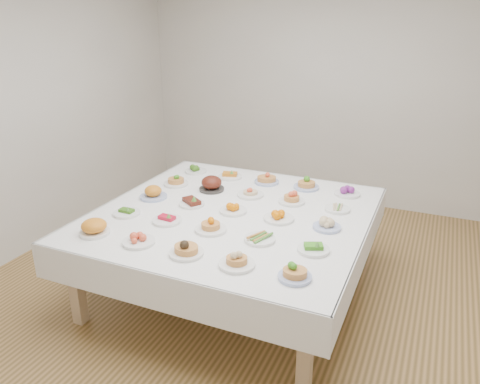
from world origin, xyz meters
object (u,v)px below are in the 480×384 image
at_px(display_table, 233,219).
at_px(dish_12, 233,208).
at_px(dish_0, 94,226).
at_px(dish_24, 347,191).

distance_m(display_table, dish_12, 0.11).
height_order(display_table, dish_0, dish_0).
distance_m(dish_0, dish_24, 2.24).
distance_m(dish_0, dish_12, 1.12).
bearing_deg(dish_24, dish_0, -135.12).
bearing_deg(display_table, dish_0, -134.69).
relative_size(display_table, dish_0, 9.89).
height_order(display_table, dish_24, dish_24).
relative_size(dish_0, dish_12, 0.99).
distance_m(dish_12, dish_24, 1.12).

